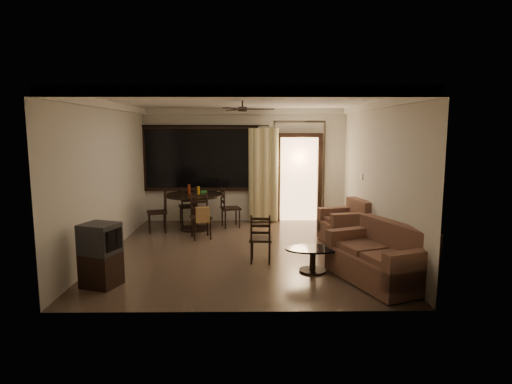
{
  "coord_description": "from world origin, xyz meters",
  "views": [
    {
      "loc": [
        0.15,
        -7.88,
        2.28
      ],
      "look_at": [
        0.25,
        0.2,
        1.1
      ],
      "focal_mm": 30.0,
      "sensor_mm": 36.0,
      "label": 1
    }
  ],
  "objects_px": {
    "sofa": "(381,260)",
    "armchair": "(347,225)",
    "dining_chair_east": "(230,215)",
    "side_chair": "(261,248)",
    "dining_chair_west": "(158,220)",
    "dining_chair_north": "(189,213)",
    "coffee_table": "(313,256)",
    "tv_cabinet": "(101,255)",
    "dining_table": "(195,202)",
    "dining_chair_south": "(201,224)"
  },
  "relations": [
    {
      "from": "tv_cabinet",
      "to": "coffee_table",
      "type": "height_order",
      "value": "tv_cabinet"
    },
    {
      "from": "dining_chair_north",
      "to": "side_chair",
      "type": "relative_size",
      "value": 1.1
    },
    {
      "from": "tv_cabinet",
      "to": "side_chair",
      "type": "bearing_deg",
      "value": 44.32
    },
    {
      "from": "dining_chair_north",
      "to": "sofa",
      "type": "distance_m",
      "value": 5.28
    },
    {
      "from": "dining_chair_south",
      "to": "dining_chair_west",
      "type": "bearing_deg",
      "value": 134.3
    },
    {
      "from": "armchair",
      "to": "coffee_table",
      "type": "relative_size",
      "value": 1.13
    },
    {
      "from": "dining_chair_south",
      "to": "sofa",
      "type": "relative_size",
      "value": 0.52
    },
    {
      "from": "dining_chair_south",
      "to": "sofa",
      "type": "xyz_separation_m",
      "value": [
        3.01,
        -2.66,
        0.04
      ]
    },
    {
      "from": "dining_chair_east",
      "to": "dining_chair_north",
      "type": "xyz_separation_m",
      "value": [
        -1.02,
        0.27,
        0.0
      ]
    },
    {
      "from": "dining_chair_south",
      "to": "side_chair",
      "type": "bearing_deg",
      "value": -69.77
    },
    {
      "from": "dining_table",
      "to": "armchair",
      "type": "relative_size",
      "value": 1.31
    },
    {
      "from": "dining_chair_west",
      "to": "tv_cabinet",
      "type": "xyz_separation_m",
      "value": [
        -0.1,
        -3.36,
        0.19
      ]
    },
    {
      "from": "dining_chair_west",
      "to": "sofa",
      "type": "bearing_deg",
      "value": 35.17
    },
    {
      "from": "sofa",
      "to": "armchair",
      "type": "relative_size",
      "value": 1.8
    },
    {
      "from": "dining_chair_south",
      "to": "sofa",
      "type": "distance_m",
      "value": 4.02
    },
    {
      "from": "tv_cabinet",
      "to": "armchair",
      "type": "distance_m",
      "value": 4.81
    },
    {
      "from": "tv_cabinet",
      "to": "dining_chair_east",
      "type": "bearing_deg",
      "value": 85.06
    },
    {
      "from": "dining_chair_east",
      "to": "dining_chair_north",
      "type": "height_order",
      "value": "same"
    },
    {
      "from": "dining_chair_north",
      "to": "armchair",
      "type": "distance_m",
      "value": 3.85
    },
    {
      "from": "dining_chair_south",
      "to": "side_chair",
      "type": "height_order",
      "value": "dining_chair_south"
    },
    {
      "from": "dining_chair_north",
      "to": "armchair",
      "type": "bearing_deg",
      "value": 138.12
    },
    {
      "from": "dining_table",
      "to": "sofa",
      "type": "xyz_separation_m",
      "value": [
        3.25,
        -3.48,
        -0.3
      ]
    },
    {
      "from": "dining_chair_north",
      "to": "coffee_table",
      "type": "relative_size",
      "value": 1.06
    },
    {
      "from": "dining_chair_north",
      "to": "tv_cabinet",
      "type": "bearing_deg",
      "value": 64.34
    },
    {
      "from": "dining_chair_east",
      "to": "armchair",
      "type": "height_order",
      "value": "dining_chair_east"
    },
    {
      "from": "dining_chair_east",
      "to": "tv_cabinet",
      "type": "xyz_separation_m",
      "value": [
        -1.71,
        -3.83,
        0.19
      ]
    },
    {
      "from": "dining_chair_east",
      "to": "dining_chair_south",
      "type": "distance_m",
      "value": 1.2
    },
    {
      "from": "dining_table",
      "to": "tv_cabinet",
      "type": "height_order",
      "value": "dining_table"
    },
    {
      "from": "coffee_table",
      "to": "tv_cabinet",
      "type": "bearing_deg",
      "value": -169.32
    },
    {
      "from": "dining_chair_east",
      "to": "armchair",
      "type": "xyz_separation_m",
      "value": [
        2.44,
        -1.4,
        0.07
      ]
    },
    {
      "from": "coffee_table",
      "to": "dining_chair_south",
      "type": "bearing_deg",
      "value": 133.42
    },
    {
      "from": "dining_table",
      "to": "armchair",
      "type": "xyz_separation_m",
      "value": [
        3.24,
        -1.17,
        -0.3
      ]
    },
    {
      "from": "coffee_table",
      "to": "side_chair",
      "type": "bearing_deg",
      "value": 148.43
    },
    {
      "from": "dining_chair_south",
      "to": "armchair",
      "type": "relative_size",
      "value": 0.94
    },
    {
      "from": "dining_chair_west",
      "to": "tv_cabinet",
      "type": "height_order",
      "value": "dining_chair_west"
    },
    {
      "from": "dining_chair_north",
      "to": "dining_chair_south",
      "type": "bearing_deg",
      "value": 92.91
    },
    {
      "from": "dining_chair_north",
      "to": "tv_cabinet",
      "type": "distance_m",
      "value": 4.16
    },
    {
      "from": "sofa",
      "to": "side_chair",
      "type": "height_order",
      "value": "sofa"
    },
    {
      "from": "dining_table",
      "to": "sofa",
      "type": "height_order",
      "value": "dining_table"
    },
    {
      "from": "dining_chair_south",
      "to": "dining_chair_north",
      "type": "xyz_separation_m",
      "value": [
        -0.46,
        1.32,
        -0.02
      ]
    },
    {
      "from": "coffee_table",
      "to": "dining_table",
      "type": "bearing_deg",
      "value": 127.42
    },
    {
      "from": "dining_chair_east",
      "to": "tv_cabinet",
      "type": "distance_m",
      "value": 4.2
    },
    {
      "from": "dining_table",
      "to": "armchair",
      "type": "height_order",
      "value": "dining_table"
    },
    {
      "from": "dining_chair_west",
      "to": "dining_chair_south",
      "type": "bearing_deg",
      "value": 44.3
    },
    {
      "from": "sofa",
      "to": "side_chair",
      "type": "relative_size",
      "value": 2.11
    },
    {
      "from": "dining_chair_east",
      "to": "sofa",
      "type": "xyz_separation_m",
      "value": [
        2.45,
        -3.71,
        0.06
      ]
    },
    {
      "from": "dining_table",
      "to": "dining_chair_west",
      "type": "height_order",
      "value": "dining_table"
    },
    {
      "from": "dining_table",
      "to": "dining_chair_south",
      "type": "distance_m",
      "value": 0.92
    },
    {
      "from": "dining_table",
      "to": "dining_chair_west",
      "type": "relative_size",
      "value": 1.39
    },
    {
      "from": "dining_chair_west",
      "to": "dining_chair_north",
      "type": "distance_m",
      "value": 0.94
    }
  ]
}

